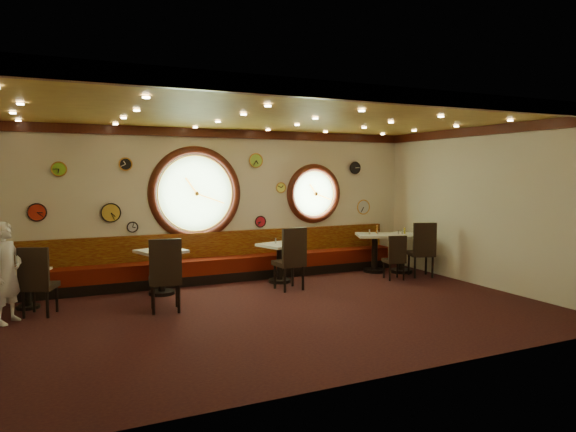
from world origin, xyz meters
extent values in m
cube|color=black|center=(0.00, 0.00, 0.00)|extent=(9.00, 6.00, 0.00)
cube|color=gold|center=(0.00, 0.00, 3.20)|extent=(9.00, 6.00, 0.02)
cube|color=beige|center=(0.00, 3.00, 1.60)|extent=(9.00, 0.02, 3.20)
cube|color=beige|center=(0.00, -3.00, 1.60)|extent=(9.00, 0.02, 3.20)
cube|color=beige|center=(4.50, 0.00, 1.60)|extent=(0.02, 6.00, 3.20)
cube|color=#3A130A|center=(0.00, 2.95, 3.11)|extent=(9.00, 0.10, 0.18)
cube|color=#3A130A|center=(0.00, -2.95, 3.11)|extent=(9.00, 0.10, 0.18)
cube|color=#3A130A|center=(4.45, 0.00, 3.11)|extent=(0.10, 6.00, 0.18)
cube|color=black|center=(0.00, 2.72, 0.10)|extent=(8.00, 0.55, 0.20)
cube|color=#551007|center=(0.00, 2.72, 0.35)|extent=(8.00, 0.55, 0.30)
cube|color=#5F1207|center=(0.00, 2.94, 0.75)|extent=(8.00, 0.10, 0.55)
cylinder|color=#87B96F|center=(-0.60, 3.00, 1.85)|extent=(1.66, 0.02, 1.66)
torus|color=#3A130A|center=(-0.60, 2.98, 1.85)|extent=(1.98, 0.18, 1.98)
torus|color=gold|center=(-0.60, 2.95, 1.85)|extent=(1.61, 0.03, 1.61)
cylinder|color=#87B96F|center=(2.20, 3.00, 1.80)|extent=(1.10, 0.02, 1.10)
torus|color=#3A130A|center=(2.20, 2.98, 1.80)|extent=(1.38, 0.18, 1.38)
torus|color=gold|center=(2.20, 2.95, 1.80)|extent=(1.09, 0.03, 1.09)
cylinder|color=silver|center=(-1.90, 2.96, 1.20)|extent=(0.20, 0.03, 0.20)
cylinder|color=red|center=(0.85, 2.96, 1.20)|extent=(0.24, 0.03, 0.24)
cylinder|color=#84CB28|center=(-3.20, 2.96, 2.35)|extent=(0.26, 0.03, 0.26)
cylinder|color=#F0F451|center=(1.35, 2.96, 1.95)|extent=(0.22, 0.03, 0.22)
cylinder|color=black|center=(3.30, 2.96, 2.40)|extent=(0.28, 0.03, 0.28)
cylinder|color=black|center=(-2.00, 2.96, 2.45)|extent=(0.24, 0.03, 0.24)
cylinder|color=gold|center=(-2.30, 2.96, 1.50)|extent=(0.36, 0.03, 0.36)
cylinder|color=silver|center=(3.55, 2.96, 1.45)|extent=(0.34, 0.03, 0.34)
cylinder|color=#9AD241|center=(0.75, 2.96, 2.55)|extent=(0.30, 0.03, 0.30)
cylinder|color=red|center=(-3.60, 2.96, 1.55)|extent=(0.32, 0.03, 0.32)
cylinder|color=black|center=(-3.77, 1.97, 0.03)|extent=(0.38, 0.38, 0.05)
cylinder|color=black|center=(-3.77, 1.97, 0.32)|extent=(0.10, 0.10, 0.60)
cube|color=white|center=(-3.77, 1.97, 0.64)|extent=(0.79, 0.79, 0.04)
cylinder|color=black|center=(-1.52, 2.04, 0.03)|extent=(0.48, 0.48, 0.07)
cylinder|color=black|center=(-1.52, 2.04, 0.42)|extent=(0.13, 0.13, 0.77)
cube|color=white|center=(-1.52, 2.04, 0.82)|extent=(0.97, 0.97, 0.05)
cylinder|color=black|center=(0.93, 2.08, 0.03)|extent=(0.46, 0.46, 0.06)
cylinder|color=black|center=(0.93, 2.08, 0.40)|extent=(0.13, 0.13, 0.73)
cube|color=white|center=(0.93, 2.08, 0.78)|extent=(0.92, 0.92, 0.05)
cylinder|color=black|center=(3.37, 2.19, 0.03)|extent=(0.50, 0.50, 0.07)
cylinder|color=black|center=(3.37, 2.19, 0.43)|extent=(0.14, 0.14, 0.80)
cube|color=white|center=(3.37, 2.19, 0.85)|extent=(1.06, 1.06, 0.06)
cylinder|color=black|center=(3.90, 1.88, 0.03)|extent=(0.50, 0.50, 0.07)
cylinder|color=black|center=(3.90, 1.88, 0.44)|extent=(0.14, 0.14, 0.80)
cube|color=white|center=(3.90, 1.88, 0.85)|extent=(1.01, 1.01, 0.06)
cube|color=black|center=(-3.57, 1.42, 0.47)|extent=(0.61, 0.61, 0.08)
cube|color=black|center=(-3.64, 1.23, 0.82)|extent=(0.46, 0.23, 0.61)
cube|color=black|center=(-1.70, 0.82, 0.51)|extent=(0.58, 0.58, 0.09)
cube|color=black|center=(-1.73, 0.60, 0.89)|extent=(0.52, 0.14, 0.67)
cube|color=black|center=(0.82, 1.40, 0.51)|extent=(0.55, 0.55, 0.09)
cube|color=black|center=(0.84, 1.18, 0.90)|extent=(0.52, 0.11, 0.67)
cube|color=black|center=(3.27, 1.33, 0.40)|extent=(0.48, 0.48, 0.07)
cube|color=black|center=(3.24, 1.15, 0.70)|extent=(0.40, 0.14, 0.52)
cube|color=black|center=(4.00, 1.33, 0.51)|extent=(0.64, 0.64, 0.09)
cube|color=black|center=(3.93, 1.12, 0.88)|extent=(0.50, 0.23, 0.66)
cylinder|color=silver|center=(-3.87, 2.01, 0.70)|extent=(0.03, 0.03, 0.09)
cylinder|color=silver|center=(-1.60, 2.13, 0.90)|extent=(0.04, 0.04, 0.11)
cylinder|color=silver|center=(0.88, 2.18, 0.87)|extent=(0.04, 0.04, 0.11)
cylinder|color=silver|center=(3.23, 2.21, 0.93)|extent=(0.04, 0.04, 0.11)
cylinder|color=silver|center=(-3.78, 1.92, 0.71)|extent=(0.04, 0.04, 0.11)
cylinder|color=silver|center=(-1.44, 2.03, 0.89)|extent=(0.04, 0.04, 0.10)
cylinder|color=#BBBCC0|center=(1.00, 2.02, 0.86)|extent=(0.03, 0.03, 0.10)
cylinder|color=#BBBCC0|center=(3.43, 2.17, 0.93)|extent=(0.03, 0.03, 0.09)
cylinder|color=orange|center=(-3.66, 2.01, 0.74)|extent=(0.05, 0.05, 0.17)
cylinder|color=gold|center=(-1.41, 2.17, 0.93)|extent=(0.05, 0.05, 0.18)
cylinder|color=gold|center=(1.09, 2.22, 0.89)|extent=(0.05, 0.05, 0.16)
cylinder|color=orange|center=(3.51, 2.31, 0.97)|extent=(0.06, 0.06, 0.18)
cylinder|color=silver|center=(3.84, 1.93, 0.93)|extent=(0.03, 0.03, 0.09)
cylinder|color=silver|center=(3.91, 1.87, 0.94)|extent=(0.04, 0.04, 0.11)
cylinder|color=yellow|center=(4.00, 1.92, 0.95)|extent=(0.04, 0.04, 0.14)
imported|color=white|center=(-4.00, 1.15, 0.77)|extent=(0.62, 0.68, 1.55)
camera|label=1|loc=(-3.36, -7.58, 2.27)|focal=32.00mm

